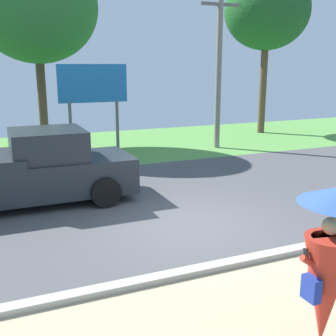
% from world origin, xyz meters
% --- Properties ---
extents(ground_plane, '(40.00, 22.00, 0.20)m').
position_xyz_m(ground_plane, '(0.00, 2.95, -0.05)').
color(ground_plane, '#4C4C4F').
extents(monk_pedestrian, '(1.12, 1.10, 2.13)m').
position_xyz_m(monk_pedestrian, '(-0.22, -4.27, 1.14)').
color(monk_pedestrian, '#B22D1E').
rests_on(monk_pedestrian, ground_plane).
extents(pickup_truck, '(5.20, 2.28, 1.88)m').
position_xyz_m(pickup_truck, '(-3.07, 3.00, 0.87)').
color(pickup_truck, '#23282D').
rests_on(pickup_truck, ground_plane).
extents(utility_pole, '(1.80, 0.24, 6.43)m').
position_xyz_m(utility_pole, '(5.04, 7.77, 3.38)').
color(utility_pole, gray).
rests_on(utility_pole, ground_plane).
extents(roadside_billboard, '(2.60, 0.12, 3.50)m').
position_xyz_m(roadside_billboard, '(-0.24, 7.88, 2.55)').
color(roadside_billboard, slate).
rests_on(roadside_billboard, ground_plane).
extents(tree_center_back, '(4.23, 4.23, 8.03)m').
position_xyz_m(tree_center_back, '(9.26, 10.52, 6.07)').
color(tree_center_back, brown).
rests_on(tree_center_back, ground_plane).
extents(tree_right_mid, '(4.92, 4.92, 7.98)m').
position_xyz_m(tree_right_mid, '(-1.78, 10.56, 5.73)').
color(tree_right_mid, brown).
rests_on(tree_right_mid, ground_plane).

